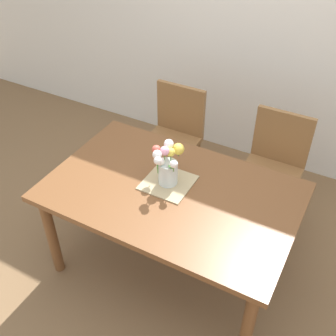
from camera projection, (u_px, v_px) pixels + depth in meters
ground_plane at (171, 264)px, 2.94m from camera, size 12.00×12.00×0.00m
back_wall at (270, 4)px, 3.16m from camera, size 7.00×0.10×2.80m
dining_table at (172, 200)px, 2.54m from camera, size 1.53×0.97×0.72m
chair_left at (174, 133)px, 3.34m from camera, size 0.42×0.42×0.90m
chair_right at (274, 163)px, 3.02m from camera, size 0.42×0.42×0.90m
placemat at (168, 183)px, 2.53m from camera, size 0.29×0.29×0.01m
flower_vase at (168, 164)px, 2.45m from camera, size 0.20×0.26×0.27m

